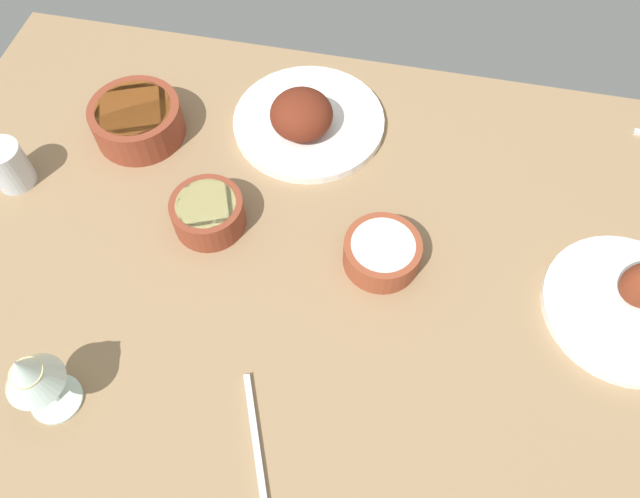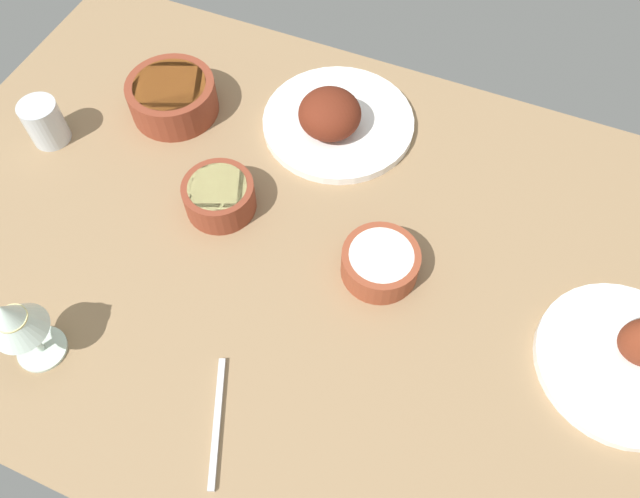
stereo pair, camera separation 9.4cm
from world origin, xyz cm
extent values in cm
cube|color=#937551|center=(0.00, 0.00, 2.00)|extent=(140.00, 90.00, 4.00)
cylinder|color=white|center=(7.57, -26.32, 4.80)|extent=(26.89, 26.89, 1.60)
ellipsoid|color=#602314|center=(8.23, -23.77, 9.11)|extent=(10.81, 10.81, 7.64)
cylinder|color=white|center=(-45.94, 0.30, 4.80)|extent=(24.29, 24.29, 1.60)
cylinder|color=brown|center=(36.19, -18.28, 7.20)|extent=(15.59, 15.59, 6.40)
cylinder|color=brown|center=(36.19, -18.28, 9.90)|extent=(12.78, 12.78, 1.00)
cylinder|color=brown|center=(18.55, -2.42, 6.73)|extent=(11.48, 11.48, 5.46)
cylinder|color=#DBCC7A|center=(18.55, -2.42, 8.96)|extent=(9.41, 9.41, 1.00)
cylinder|color=brown|center=(-9.41, -1.01, 6.43)|extent=(11.81, 11.81, 4.86)
cylinder|color=white|center=(-9.41, -1.01, 8.36)|extent=(9.69, 9.69, 1.00)
cylinder|color=silver|center=(30.38, 29.81, 4.25)|extent=(7.00, 7.00, 0.50)
cylinder|color=silver|center=(30.38, 29.81, 8.00)|extent=(1.00, 1.00, 7.00)
cone|color=silver|center=(30.38, 29.81, 14.75)|extent=(7.60, 7.60, 6.50)
cylinder|color=beige|center=(30.38, 29.81, 13.30)|extent=(4.18, 4.18, 2.80)
cylinder|color=silver|center=(52.97, -4.00, 7.94)|extent=(6.54, 6.54, 7.87)
cube|color=silver|center=(2.53, 29.33, 4.40)|extent=(7.67, 16.51, 0.80)
camera|label=1|loc=(-10.03, 47.73, 85.99)|focal=34.32mm
camera|label=2|loc=(-18.96, 44.93, 85.99)|focal=34.32mm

